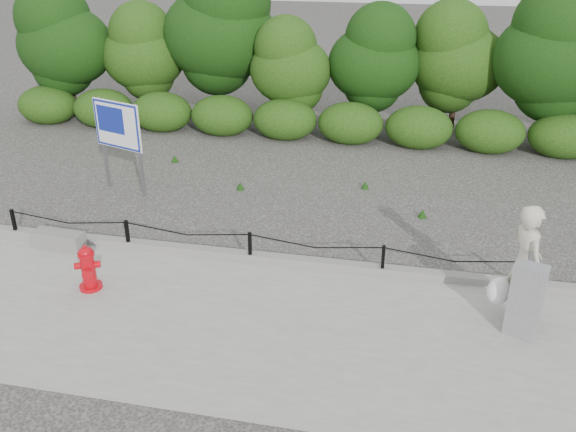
{
  "coord_description": "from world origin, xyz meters",
  "views": [
    {
      "loc": [
        2.8,
        -9.79,
        5.86
      ],
      "look_at": [
        0.69,
        0.2,
        1.0
      ],
      "focal_mm": 38.0,
      "sensor_mm": 36.0,
      "label": 1
    }
  ],
  "objects_px": {
    "fire_hydrant": "(88,268)",
    "concrete_block": "(59,240)",
    "pedestrian": "(523,266)",
    "advertising_sign": "(118,129)",
    "utility_cabinet": "(526,300)"
  },
  "relations": [
    {
      "from": "pedestrian",
      "to": "advertising_sign",
      "type": "xyz_separation_m",
      "value": [
        -8.63,
        3.72,
        0.53
      ]
    },
    {
      "from": "concrete_block",
      "to": "utility_cabinet",
      "type": "xyz_separation_m",
      "value": [
        8.6,
        -1.13,
        0.46
      ]
    },
    {
      "from": "fire_hydrant",
      "to": "utility_cabinet",
      "type": "height_order",
      "value": "utility_cabinet"
    },
    {
      "from": "pedestrian",
      "to": "concrete_block",
      "type": "relative_size",
      "value": 1.95
    },
    {
      "from": "fire_hydrant",
      "to": "advertising_sign",
      "type": "xyz_separation_m",
      "value": [
        -1.42,
        4.33,
        1.1
      ]
    },
    {
      "from": "fire_hydrant",
      "to": "concrete_block",
      "type": "bearing_deg",
      "value": 114.03
    },
    {
      "from": "fire_hydrant",
      "to": "concrete_block",
      "type": "distance_m",
      "value": 1.89
    },
    {
      "from": "utility_cabinet",
      "to": "advertising_sign",
      "type": "relative_size",
      "value": 0.61
    },
    {
      "from": "fire_hydrant",
      "to": "pedestrian",
      "type": "distance_m",
      "value": 7.26
    },
    {
      "from": "pedestrian",
      "to": "concrete_block",
      "type": "distance_m",
      "value": 8.64
    },
    {
      "from": "pedestrian",
      "to": "utility_cabinet",
      "type": "relative_size",
      "value": 1.46
    },
    {
      "from": "pedestrian",
      "to": "concrete_block",
      "type": "bearing_deg",
      "value": 64.81
    },
    {
      "from": "advertising_sign",
      "to": "pedestrian",
      "type": "bearing_deg",
      "value": -3.59
    },
    {
      "from": "pedestrian",
      "to": "utility_cabinet",
      "type": "bearing_deg",
      "value": 162.45
    },
    {
      "from": "fire_hydrant",
      "to": "utility_cabinet",
      "type": "xyz_separation_m",
      "value": [
        7.23,
        0.15,
        0.22
      ]
    }
  ]
}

